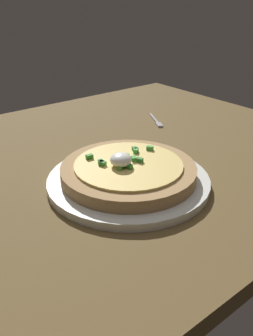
# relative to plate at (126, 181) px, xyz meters

# --- Properties ---
(dining_table) EXTENTS (1.16, 0.84, 0.03)m
(dining_table) POSITION_rel_plate_xyz_m (0.00, 0.13, -0.02)
(dining_table) COLOR brown
(dining_table) RESTS_ON ground
(plate) EXTENTS (0.30, 0.30, 0.02)m
(plate) POSITION_rel_plate_xyz_m (0.00, 0.00, 0.00)
(plate) COLOR white
(plate) RESTS_ON dining_table
(pizza) EXTENTS (0.25, 0.25, 0.05)m
(pizza) POSITION_rel_plate_xyz_m (-0.00, 0.00, 0.02)
(pizza) COLOR tan
(pizza) RESTS_ON plate
(fork) EXTENTS (0.06, 0.10, 0.01)m
(fork) POSITION_rel_plate_xyz_m (0.28, 0.22, -0.01)
(fork) COLOR #B7B7BC
(fork) RESTS_ON dining_table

